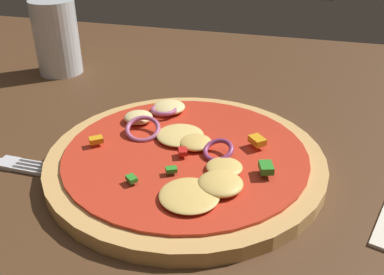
{
  "coord_description": "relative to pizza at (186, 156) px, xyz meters",
  "views": [
    {
      "loc": [
        0.12,
        -0.35,
        0.27
      ],
      "look_at": [
        0.02,
        0.02,
        0.05
      ],
      "focal_mm": 40.22,
      "sensor_mm": 36.0,
      "label": 1
    }
  ],
  "objects": [
    {
      "name": "dining_table",
      "position": [
        -0.02,
        -0.0,
        -0.03
      ],
      "size": [
        1.15,
        0.97,
        0.03
      ],
      "color": "#4C301C",
      "rests_on": "ground"
    },
    {
      "name": "beer_glass",
      "position": [
        -0.26,
        0.2,
        0.04
      ],
      "size": [
        0.06,
        0.06,
        0.11
      ],
      "color": "silver",
      "rests_on": "dining_table"
    },
    {
      "name": "pizza",
      "position": [
        0.0,
        0.0,
        0.0
      ],
      "size": [
        0.27,
        0.27,
        0.03
      ],
      "color": "tan",
      "rests_on": "dining_table"
    }
  ]
}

